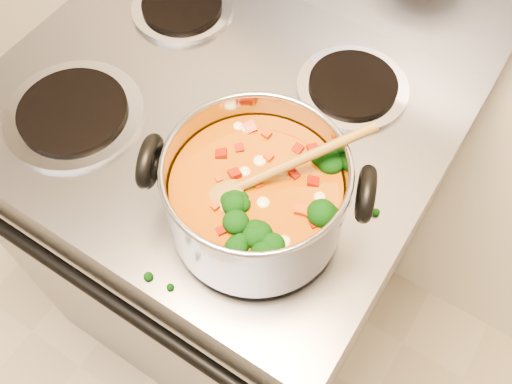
% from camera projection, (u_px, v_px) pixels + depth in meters
% --- Properties ---
extents(electric_range, '(0.75, 0.68, 1.08)m').
position_uv_depth(electric_range, '(228.00, 227.00, 1.34)').
color(electric_range, gray).
rests_on(electric_range, ground).
extents(stockpot, '(0.31, 0.24, 0.15)m').
position_uv_depth(stockpot, '(256.00, 196.00, 0.76)').
color(stockpot, '#9F9FA7').
rests_on(stockpot, electric_range).
extents(wooden_spoon, '(0.17, 0.20, 0.08)m').
position_uv_depth(wooden_spoon, '(262.00, 177.00, 0.72)').
color(wooden_spoon, olive).
rests_on(wooden_spoon, stockpot).
extents(cooktop_crumbs, '(0.37, 0.18, 0.01)m').
position_uv_depth(cooktop_crumbs, '(254.00, 184.00, 0.86)').
color(cooktop_crumbs, black).
rests_on(cooktop_crumbs, electric_range).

